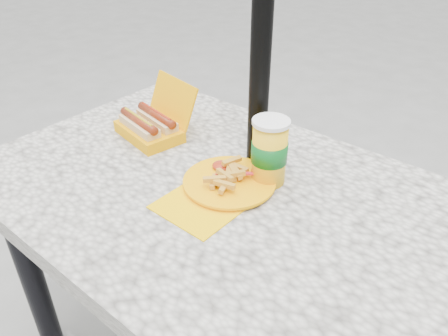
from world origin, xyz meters
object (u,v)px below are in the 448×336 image
Objects in this scene: soda_cup at (269,152)px; umbrella_pole at (262,26)px; fries_plate at (227,182)px; hotdog_box at (151,125)px.

umbrella_pole is at bearing 143.13° from soda_cup.
fries_plate is (0.02, -0.14, -0.34)m from umbrella_pole.
fries_plate is 0.13m from soda_cup.
hotdog_box is 0.40m from soda_cup.
umbrella_pole is at bearing 26.35° from hotdog_box.
hotdog_box is (-0.31, -0.09, -0.31)m from umbrella_pole.
umbrella_pole reaches higher than fries_plate.
umbrella_pole reaches higher than hotdog_box.
umbrella_pole is 7.24× the size of fries_plate.
soda_cup is (0.06, 0.08, 0.07)m from fries_plate.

